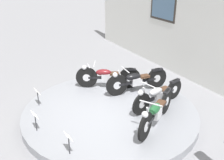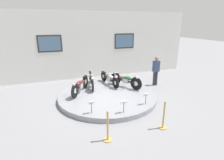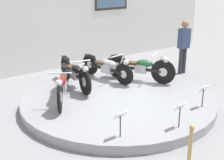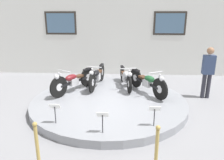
# 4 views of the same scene
# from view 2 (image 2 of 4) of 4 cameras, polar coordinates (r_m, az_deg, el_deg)

# --- Properties ---
(ground_plane) EXTENTS (60.00, 60.00, 0.00)m
(ground_plane) POSITION_cam_2_polar(r_m,az_deg,el_deg) (8.61, -1.46, -5.77)
(ground_plane) COLOR gray
(display_platform) EXTENTS (4.70, 4.70, 0.21)m
(display_platform) POSITION_cam_2_polar(r_m,az_deg,el_deg) (8.57, -1.47, -5.13)
(display_platform) COLOR gray
(display_platform) RESTS_ON ground_plane
(back_wall) EXTENTS (14.00, 0.22, 4.22)m
(back_wall) POSITION_cam_2_polar(r_m,az_deg,el_deg) (11.57, -7.39, 11.15)
(back_wall) COLOR silver
(back_wall) RESTS_ON ground_plane
(motorcycle_maroon) EXTENTS (1.11, 1.76, 0.82)m
(motorcycle_maroon) POSITION_cam_2_polar(r_m,az_deg,el_deg) (8.64, -10.41, -1.62)
(motorcycle_maroon) COLOR black
(motorcycle_maroon) RESTS_ON display_platform
(motorcycle_black) EXTENTS (0.54, 2.01, 0.81)m
(motorcycle_black) POSITION_cam_2_polar(r_m,az_deg,el_deg) (9.34, -6.75, 0.07)
(motorcycle_black) COLOR black
(motorcycle_black) RESTS_ON display_platform
(motorcycle_silver) EXTENTS (0.55, 1.93, 0.78)m
(motorcycle_silver) POSITION_cam_2_polar(r_m,az_deg,el_deg) (9.61, -0.76, 0.53)
(motorcycle_silver) COLOR black
(motorcycle_silver) RESTS_ON display_platform
(motorcycle_green) EXTENTS (1.06, 1.78, 0.81)m
(motorcycle_green) POSITION_cam_2_polar(r_m,az_deg,el_deg) (9.30, 4.60, 0.04)
(motorcycle_green) COLOR black
(motorcycle_green) RESTS_ON display_platform
(info_placard_front_left) EXTENTS (0.26, 0.11, 0.51)m
(info_placard_front_left) POSITION_cam_2_polar(r_m,az_deg,el_deg) (6.67, -6.75, -7.89)
(info_placard_front_left) COLOR #333338
(info_placard_front_left) RESTS_ON display_platform
(info_placard_front_centre) EXTENTS (0.26, 0.11, 0.51)m
(info_placard_front_centre) POSITION_cam_2_polar(r_m,az_deg,el_deg) (6.67, 3.88, -7.80)
(info_placard_front_centre) COLOR #333338
(info_placard_front_centre) RESTS_ON display_platform
(info_placard_front_right) EXTENTS (0.26, 0.11, 0.51)m
(info_placard_front_right) POSITION_cam_2_polar(r_m,az_deg,el_deg) (7.46, 11.02, -5.18)
(info_placard_front_right) COLOR #333338
(info_placard_front_right) RESTS_ON display_platform
(visitor_standing) EXTENTS (0.36, 0.22, 1.71)m
(visitor_standing) POSITION_cam_2_polar(r_m,az_deg,el_deg) (10.32, 14.14, 3.46)
(visitor_standing) COLOR #2D2D38
(visitor_standing) RESTS_ON ground_plane
(stanchion_post_left_of_entry) EXTENTS (0.28, 0.28, 1.02)m
(stanchion_post_left_of_entry) POSITION_cam_2_polar(r_m,az_deg,el_deg) (5.57, -1.40, -16.22)
(stanchion_post_left_of_entry) COLOR tan
(stanchion_post_left_of_entry) RESTS_ON ground_plane
(stanchion_post_right_of_entry) EXTENTS (0.28, 0.28, 1.02)m
(stanchion_post_right_of_entry) POSITION_cam_2_polar(r_m,az_deg,el_deg) (6.38, 16.43, -12.20)
(stanchion_post_right_of_entry) COLOR tan
(stanchion_post_right_of_entry) RESTS_ON ground_plane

